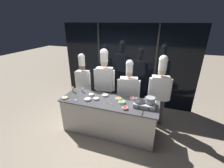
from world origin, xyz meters
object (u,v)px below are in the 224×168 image
at_px(frying_pan, 140,100).
at_px(prep_bowl_chili_flakes, 125,108).
at_px(portable_stove, 145,104).
at_px(prep_bowl_ginger, 65,98).
at_px(prep_bowl_bell_pepper, 132,98).
at_px(serving_spoon_slotted, 74,100).
at_px(chef_head, 83,79).
at_px(prep_bowl_onion, 88,99).
at_px(prep_bowl_scallions, 122,102).
at_px(serving_spoon_solid, 111,104).
at_px(chef_sous, 105,79).
at_px(squeeze_bottle_oil, 73,89).
at_px(prep_bowl_carrots, 118,98).
at_px(chef_line, 128,89).
at_px(chef_pastry, 160,88).
at_px(prep_bowl_noodles, 91,95).
at_px(stock_pot, 150,100).
at_px(squeeze_bottle_clear, 82,90).
at_px(prep_bowl_shrimp, 105,95).
at_px(prep_bowl_garlic, 96,99).

distance_m(frying_pan, prep_bowl_chili_flakes, 0.41).
height_order(portable_stove, prep_bowl_ginger, portable_stove).
relative_size(prep_bowl_ginger, prep_bowl_bell_pepper, 1.33).
bearing_deg(prep_bowl_bell_pepper, serving_spoon_slotted, -158.62).
xyz_separation_m(portable_stove, chef_head, (-1.97, 0.68, 0.13)).
bearing_deg(prep_bowl_onion, prep_bowl_scallions, 9.20).
bearing_deg(serving_spoon_solid, chef_sous, 119.51).
bearing_deg(squeeze_bottle_oil, portable_stove, -3.37).
height_order(prep_bowl_ginger, prep_bowl_bell_pepper, prep_bowl_bell_pepper).
xyz_separation_m(prep_bowl_carrots, serving_spoon_slotted, (-1.03, -0.41, -0.01)).
bearing_deg(chef_line, prep_bowl_onion, 34.88).
bearing_deg(prep_bowl_bell_pepper, chef_pastry, 35.51).
height_order(squeeze_bottle_oil, chef_sous, chef_sous).
bearing_deg(prep_bowl_carrots, prep_bowl_noodles, -177.39).
xyz_separation_m(stock_pot, chef_head, (-2.08, 0.68, 0.00)).
bearing_deg(serving_spoon_solid, prep_bowl_scallions, 27.45).
xyz_separation_m(squeeze_bottle_clear, prep_bowl_noodles, (0.32, -0.12, -0.05)).
bearing_deg(frying_pan, prep_bowl_shrimp, 168.89).
distance_m(prep_bowl_chili_flakes, chef_pastry, 1.20).
distance_m(prep_bowl_onion, chef_head, 1.05).
height_order(prep_bowl_noodles, prep_bowl_shrimp, prep_bowl_noodles).
height_order(prep_bowl_ginger, serving_spoon_solid, prep_bowl_ginger).
bearing_deg(chef_sous, prep_bowl_onion, 73.94).
xyz_separation_m(prep_bowl_bell_pepper, chef_pastry, (0.63, 0.45, 0.19)).
bearing_deg(chef_pastry, prep_bowl_noodles, 12.28).
distance_m(prep_bowl_garlic, prep_bowl_carrots, 0.57).
bearing_deg(chef_sous, prep_bowl_shrimp, 104.20).
bearing_deg(prep_bowl_scallions, chef_sous, 134.67).
relative_size(prep_bowl_noodles, prep_bowl_bell_pepper, 1.11).
height_order(prep_bowl_garlic, prep_bowl_onion, prep_bowl_onion).
xyz_separation_m(frying_pan, serving_spoon_slotted, (-1.58, -0.29, -0.13)).
bearing_deg(squeeze_bottle_oil, chef_head, 88.95).
bearing_deg(frying_pan, prep_bowl_garlic, -176.32).
relative_size(prep_bowl_noodles, prep_bowl_shrimp, 0.82).
relative_size(chef_head, chef_sous, 0.91).
relative_size(prep_bowl_garlic, serving_spoon_slotted, 0.55).
bearing_deg(prep_bowl_garlic, prep_bowl_scallions, 3.00).
xyz_separation_m(squeeze_bottle_oil, prep_bowl_scallions, (1.44, -0.16, -0.06)).
bearing_deg(chef_line, prep_bowl_ginger, 23.69).
bearing_deg(chef_pastry, prep_bowl_ginger, 16.09).
relative_size(squeeze_bottle_clear, chef_head, 0.08).
height_order(prep_bowl_noodles, prep_bowl_ginger, prep_bowl_noodles).
bearing_deg(prep_bowl_carrots, prep_bowl_bell_pepper, 19.37).
bearing_deg(chef_line, frying_pan, 113.35).
xyz_separation_m(prep_bowl_noodles, prep_bowl_bell_pepper, (1.07, 0.15, 0.00)).
bearing_deg(stock_pot, chef_line, 134.70).
height_order(prep_bowl_carrots, prep_bowl_bell_pepper, prep_bowl_bell_pepper).
height_order(prep_bowl_garlic, prep_bowl_scallions, prep_bowl_scallions).
bearing_deg(squeeze_bottle_clear, squeeze_bottle_oil, -160.99).
bearing_deg(prep_bowl_chili_flakes, prep_bowl_noodles, 160.25).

